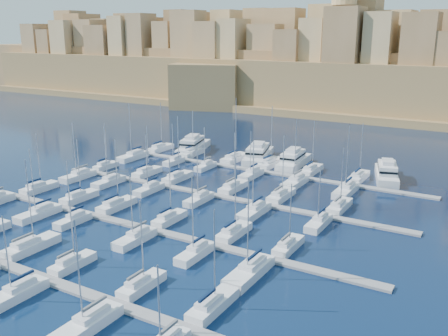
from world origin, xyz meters
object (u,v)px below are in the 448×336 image
Objects in this scene: motor_yacht_a at (193,145)px; motor_yacht_b at (258,154)px; motor_yacht_c at (293,160)px; sailboat_4 at (141,285)px; motor_yacht_d at (387,173)px; sailboat_2 at (31,246)px.

motor_yacht_a is 21.10m from motor_yacht_b.
motor_yacht_a is 31.98m from motor_yacht_c.
sailboat_4 reaches higher than motor_yacht_a.
motor_yacht_d is (16.49, 70.10, 1.00)m from sailboat_4.
motor_yacht_a is at bearing 102.71° from sailboat_2.
motor_yacht_b is (21.09, 0.45, 0.00)m from motor_yacht_a.
motor_yacht_a and motor_yacht_b have the same top height.
sailboat_4 is at bearing -103.24° from motor_yacht_d.
motor_yacht_b and motor_yacht_c have the same top height.
sailboat_4 is 0.80× the size of motor_yacht_d.
motor_yacht_b is at bearing 1.23° from motor_yacht_a.
motor_yacht_b and motor_yacht_d have the same top height.
motor_yacht_a is 1.12× the size of motor_yacht_c.
sailboat_2 is at bearing -103.11° from motor_yacht_c.
motor_yacht_d is at bearing 60.02° from sailboat_2.
sailboat_4 is 70.60m from motor_yacht_c.
motor_yacht_c is (10.88, -1.20, 0.00)m from motor_yacht_b.
sailboat_2 is at bearing -119.98° from motor_yacht_d.
motor_yacht_c is (-7.32, 70.21, 1.00)m from sailboat_4.
motor_yacht_b is at bearing 85.73° from sailboat_2.
motor_yacht_b is 1.17× the size of motor_yacht_d.
motor_yacht_b is at bearing 177.84° from motor_yacht_d.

